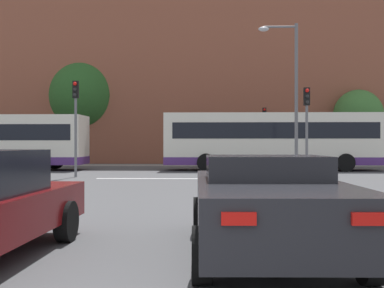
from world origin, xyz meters
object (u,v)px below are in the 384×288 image
Objects in this scene: traffic_light_near_left at (76,113)px; traffic_light_near_right at (307,117)px; car_roadster_right at (267,203)px; street_lamp_junction at (290,84)px; pedestrian_walking_east at (53,151)px; traffic_light_far_right at (264,127)px; bus_crossing_lead at (273,140)px; pedestrian_waiting at (225,151)px.

traffic_light_near_right is at bearing -1.39° from traffic_light_near_left.
car_roadster_right is 16.92m from street_lamp_junction.
traffic_light_near_left is at bearing -33.09° from pedestrian_walking_east.
pedestrian_walking_east is (-15.23, 0.63, -1.70)m from traffic_light_far_right.
street_lamp_junction is (0.14, -4.96, 2.63)m from bus_crossing_lead.
traffic_light_near_right is 0.92× the size of traffic_light_near_left.
bus_crossing_lead is 1.72× the size of street_lamp_junction.
traffic_light_near_right is at bearing 101.77° from pedestrian_waiting.
street_lamp_junction reaches higher than bus_crossing_lead.
pedestrian_walking_east is (-12.42, 0.85, 0.00)m from pedestrian_waiting.
pedestrian_waiting is at bearing 104.02° from street_lamp_junction.
traffic_light_near_left is (-9.85, -5.89, 1.21)m from bus_crossing_lead.
traffic_light_near_left is 2.51× the size of pedestrian_walking_east.
car_roadster_right is 30.32m from pedestrian_walking_east.
traffic_light_near_left is at bearing 113.01° from car_roadster_right.
bus_crossing_lead is 6.40m from pedestrian_waiting.
bus_crossing_lead is 16.41m from pedestrian_walking_east.
pedestrian_walking_east is at bearing 112.08° from car_roadster_right.
street_lamp_junction is (-0.55, 1.19, 1.65)m from traffic_light_near_right.
street_lamp_junction is 4.09× the size of pedestrian_walking_east.
street_lamp_junction is at bearing -178.33° from bus_crossing_lead.
traffic_light_far_right is (0.26, 6.05, 0.99)m from bus_crossing_lead.
bus_crossing_lead is 5.61m from street_lamp_junction.
bus_crossing_lead reaches higher than pedestrian_walking_east.
pedestrian_walking_east reaches higher than car_roadster_right.
traffic_light_near_left is 1.09× the size of traffic_light_far_right.
bus_crossing_lead is 6.26m from traffic_light_near_right.
car_roadster_right is 2.63× the size of pedestrian_waiting.
traffic_light_far_right is at bearing 92.06° from traffic_light_near_right.
bus_crossing_lead is at bearing -92.43° from traffic_light_far_right.
traffic_light_near_right is 12.20m from traffic_light_far_right.
traffic_light_far_right is (10.11, 11.94, -0.22)m from traffic_light_near_left.
pedestrian_walking_east is (-14.97, 6.68, -0.72)m from bus_crossing_lead.
car_roadster_right is 21.40m from bus_crossing_lead.
traffic_light_far_right reaches higher than traffic_light_near_right.
traffic_light_near_left reaches higher than traffic_light_far_right.
traffic_light_near_right is 1.00× the size of traffic_light_far_right.
pedestrian_waiting is (-3.24, 11.97, -1.70)m from traffic_light_near_right.
bus_crossing_lead is 3.06× the size of traffic_light_near_right.
car_roadster_right is 27.00m from pedestrian_waiting.
pedestrian_waiting is at bearing 23.62° from bus_crossing_lead.
pedestrian_walking_east is at bearing -7.31° from pedestrian_waiting.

